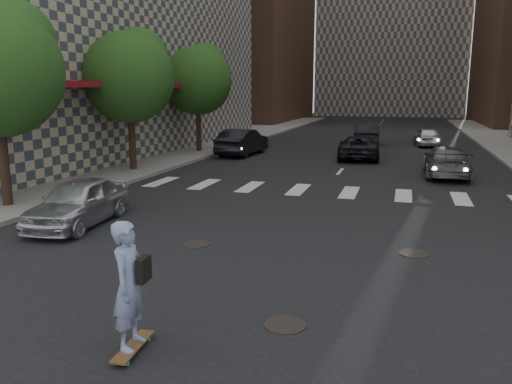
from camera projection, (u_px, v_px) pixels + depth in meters
ground at (258, 268)px, 10.99m from camera, size 160.00×160.00×0.00m
sidewalk_left at (137, 147)px, 33.83m from camera, size 13.00×80.00×0.15m
tree_b at (131, 73)px, 23.18m from camera, size 4.20×4.20×6.60m
tree_c at (199, 77)px, 30.68m from camera, size 4.20×4.20×6.60m
manhole_a at (285, 325)px, 8.30m from camera, size 0.70×0.70×0.02m
manhole_b at (196, 244)px, 12.67m from camera, size 0.70×0.70×0.02m
manhole_c at (414, 254)px, 11.93m from camera, size 0.70×0.70×0.02m
skateboarder at (130, 285)px, 7.24m from camera, size 0.52×1.04×2.03m
silver_sedan at (78, 202)px, 14.42m from camera, size 1.99×4.15×1.37m
traffic_car_a at (243, 142)px, 30.18m from camera, size 2.02×4.92×1.59m
traffic_car_b at (446, 161)px, 22.64m from camera, size 1.97×4.74×1.37m
traffic_car_c at (358, 147)px, 28.49m from camera, size 2.63×4.97×1.33m
traffic_car_d at (427, 137)px, 35.04m from camera, size 1.98×4.08×1.34m
traffic_car_e at (367, 134)px, 36.01m from camera, size 1.82×4.78×1.55m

